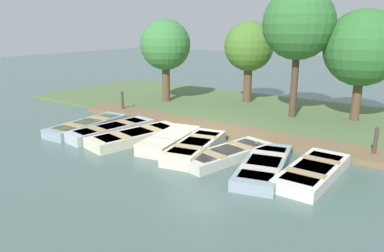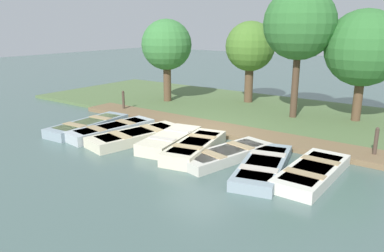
{
  "view_description": "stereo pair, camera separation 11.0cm",
  "coord_description": "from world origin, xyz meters",
  "px_view_note": "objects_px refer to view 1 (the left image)",
  "views": [
    {
      "loc": [
        10.76,
        7.4,
        4.05
      ],
      "look_at": [
        0.63,
        0.19,
        0.65
      ],
      "focal_mm": 35.0,
      "sensor_mm": 36.0,
      "label": 1
    },
    {
      "loc": [
        10.7,
        7.49,
        4.05
      ],
      "look_at": [
        0.63,
        0.19,
        0.65
      ],
      "focal_mm": 35.0,
      "sensor_mm": 36.0,
      "label": 2
    }
  ],
  "objects_px": {
    "rowboat_1": "(111,130)",
    "rowboat_0": "(88,125)",
    "rowboat_4": "(195,147)",
    "park_tree_left": "(249,47)",
    "park_tree_right": "(362,48)",
    "rowboat_5": "(227,154)",
    "mooring_post_near": "(122,102)",
    "park_tree_far_left": "(165,45)",
    "rowboat_3": "(170,140)",
    "rowboat_7": "(313,172)",
    "park_tree_center": "(298,24)",
    "rowboat_2": "(136,136)",
    "rowboat_6": "(264,165)",
    "mooring_post_far": "(375,143)"
  },
  "relations": [
    {
      "from": "rowboat_2",
      "to": "rowboat_4",
      "type": "relative_size",
      "value": 1.12
    },
    {
      "from": "mooring_post_near",
      "to": "mooring_post_far",
      "type": "height_order",
      "value": "same"
    },
    {
      "from": "rowboat_1",
      "to": "rowboat_3",
      "type": "distance_m",
      "value": 2.64
    },
    {
      "from": "rowboat_0",
      "to": "rowboat_3",
      "type": "distance_m",
      "value": 3.9
    },
    {
      "from": "rowboat_6",
      "to": "park_tree_center",
      "type": "xyz_separation_m",
      "value": [
        -6.15,
        -1.54,
        3.88
      ]
    },
    {
      "from": "mooring_post_near",
      "to": "park_tree_right",
      "type": "bearing_deg",
      "value": 114.41
    },
    {
      "from": "rowboat_0",
      "to": "park_tree_far_left",
      "type": "distance_m",
      "value": 6.5
    },
    {
      "from": "rowboat_3",
      "to": "rowboat_5",
      "type": "xyz_separation_m",
      "value": [
        0.01,
        2.26,
        -0.05
      ]
    },
    {
      "from": "rowboat_0",
      "to": "rowboat_2",
      "type": "xyz_separation_m",
      "value": [
        -0.06,
        2.56,
        0.0
      ]
    },
    {
      "from": "park_tree_far_left",
      "to": "park_tree_left",
      "type": "distance_m",
      "value": 4.22
    },
    {
      "from": "rowboat_0",
      "to": "rowboat_4",
      "type": "height_order",
      "value": "rowboat_4"
    },
    {
      "from": "rowboat_4",
      "to": "rowboat_7",
      "type": "relative_size",
      "value": 1.01
    },
    {
      "from": "rowboat_5",
      "to": "mooring_post_near",
      "type": "distance_m",
      "value": 7.7
    },
    {
      "from": "rowboat_0",
      "to": "rowboat_2",
      "type": "bearing_deg",
      "value": 87.82
    },
    {
      "from": "rowboat_7",
      "to": "rowboat_2",
      "type": "bearing_deg",
      "value": -85.44
    },
    {
      "from": "rowboat_1",
      "to": "park_tree_right",
      "type": "distance_m",
      "value": 10.45
    },
    {
      "from": "park_tree_left",
      "to": "park_tree_center",
      "type": "relative_size",
      "value": 0.76
    },
    {
      "from": "rowboat_3",
      "to": "park_tree_center",
      "type": "bearing_deg",
      "value": 150.69
    },
    {
      "from": "rowboat_4",
      "to": "rowboat_1",
      "type": "bearing_deg",
      "value": -100.4
    },
    {
      "from": "rowboat_1",
      "to": "park_tree_center",
      "type": "height_order",
      "value": "park_tree_center"
    },
    {
      "from": "park_tree_left",
      "to": "rowboat_1",
      "type": "bearing_deg",
      "value": -11.22
    },
    {
      "from": "rowboat_4",
      "to": "mooring_post_far",
      "type": "bearing_deg",
      "value": 108.14
    },
    {
      "from": "rowboat_2",
      "to": "park_tree_center",
      "type": "height_order",
      "value": "park_tree_center"
    },
    {
      "from": "rowboat_7",
      "to": "park_tree_left",
      "type": "distance_m",
      "value": 10.05
    },
    {
      "from": "mooring_post_near",
      "to": "rowboat_2",
      "type": "bearing_deg",
      "value": 51.36
    },
    {
      "from": "rowboat_1",
      "to": "rowboat_2",
      "type": "distance_m",
      "value": 1.31
    },
    {
      "from": "rowboat_7",
      "to": "mooring_post_near",
      "type": "bearing_deg",
      "value": -103.33
    },
    {
      "from": "rowboat_1",
      "to": "rowboat_0",
      "type": "bearing_deg",
      "value": -78.06
    },
    {
      "from": "rowboat_0",
      "to": "rowboat_6",
      "type": "distance_m",
      "value": 7.49
    },
    {
      "from": "rowboat_6",
      "to": "park_tree_center",
      "type": "bearing_deg",
      "value": -179.91
    },
    {
      "from": "rowboat_5",
      "to": "park_tree_left",
      "type": "xyz_separation_m",
      "value": [
        -7.72,
        -3.31,
        2.76
      ]
    },
    {
      "from": "rowboat_3",
      "to": "mooring_post_far",
      "type": "height_order",
      "value": "mooring_post_far"
    },
    {
      "from": "rowboat_1",
      "to": "rowboat_4",
      "type": "xyz_separation_m",
      "value": [
        -0.1,
        3.8,
        0.02
      ]
    },
    {
      "from": "rowboat_2",
      "to": "park_tree_left",
      "type": "height_order",
      "value": "park_tree_left"
    },
    {
      "from": "rowboat_1",
      "to": "rowboat_5",
      "type": "xyz_separation_m",
      "value": [
        -0.25,
        4.89,
        -0.03
      ]
    },
    {
      "from": "rowboat_0",
      "to": "rowboat_1",
      "type": "distance_m",
      "value": 1.26
    },
    {
      "from": "rowboat_1",
      "to": "mooring_post_near",
      "type": "height_order",
      "value": "mooring_post_near"
    },
    {
      "from": "rowboat_1",
      "to": "park_tree_far_left",
      "type": "bearing_deg",
      "value": -152.82
    },
    {
      "from": "rowboat_0",
      "to": "rowboat_1",
      "type": "xyz_separation_m",
      "value": [
        -0.09,
        1.25,
        0.01
      ]
    },
    {
      "from": "rowboat_1",
      "to": "park_tree_far_left",
      "type": "relative_size",
      "value": 0.82
    },
    {
      "from": "rowboat_0",
      "to": "rowboat_7",
      "type": "bearing_deg",
      "value": 89.43
    },
    {
      "from": "rowboat_2",
      "to": "rowboat_5",
      "type": "xyz_separation_m",
      "value": [
        -0.28,
        3.58,
        -0.02
      ]
    },
    {
      "from": "mooring_post_far",
      "to": "rowboat_4",
      "type": "bearing_deg",
      "value": -59.94
    },
    {
      "from": "rowboat_3",
      "to": "rowboat_6",
      "type": "xyz_separation_m",
      "value": [
        0.24,
        3.61,
        -0.05
      ]
    },
    {
      "from": "mooring_post_near",
      "to": "park_tree_center",
      "type": "distance_m",
      "value": 8.52
    },
    {
      "from": "rowboat_6",
      "to": "park_tree_right",
      "type": "relative_size",
      "value": 0.77
    },
    {
      "from": "rowboat_7",
      "to": "park_tree_center",
      "type": "relative_size",
      "value": 0.58
    },
    {
      "from": "rowboat_2",
      "to": "park_tree_right",
      "type": "xyz_separation_m",
      "value": [
        -7.17,
        5.75,
        2.92
      ]
    },
    {
      "from": "rowboat_7",
      "to": "park_tree_right",
      "type": "distance_m",
      "value": 7.41
    },
    {
      "from": "park_tree_far_left",
      "to": "rowboat_3",
      "type": "bearing_deg",
      "value": 40.25
    }
  ]
}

